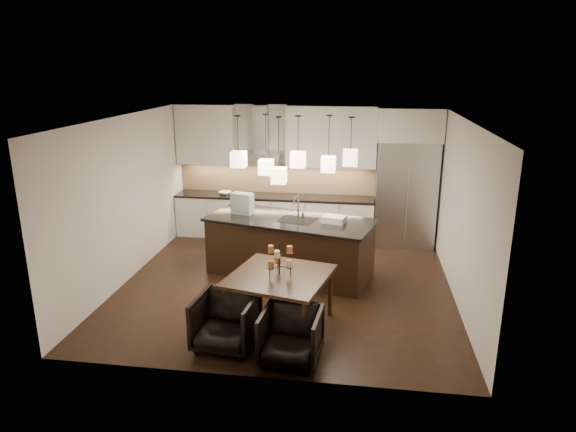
# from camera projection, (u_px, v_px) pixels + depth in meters

# --- Properties ---
(floor) EXTENTS (5.50, 5.50, 0.02)m
(floor) POSITION_uv_depth(u_px,v_px,m) (286.00, 284.00, 8.77)
(floor) COLOR black
(floor) RESTS_ON ground
(ceiling) EXTENTS (5.50, 5.50, 0.02)m
(ceiling) POSITION_uv_depth(u_px,v_px,m) (286.00, 117.00, 7.97)
(ceiling) COLOR white
(ceiling) RESTS_ON wall_back
(wall_back) EXTENTS (5.50, 0.02, 2.80)m
(wall_back) POSITION_uv_depth(u_px,v_px,m) (305.00, 171.00, 10.99)
(wall_back) COLOR silver
(wall_back) RESTS_ON ground
(wall_front) EXTENTS (5.50, 0.02, 2.80)m
(wall_front) POSITION_uv_depth(u_px,v_px,m) (250.00, 269.00, 5.75)
(wall_front) COLOR silver
(wall_front) RESTS_ON ground
(wall_left) EXTENTS (0.02, 5.50, 2.80)m
(wall_left) POSITION_uv_depth(u_px,v_px,m) (127.00, 199.00, 8.75)
(wall_left) COLOR silver
(wall_left) RESTS_ON ground
(wall_right) EXTENTS (0.02, 5.50, 2.80)m
(wall_right) POSITION_uv_depth(u_px,v_px,m) (461.00, 212.00, 7.99)
(wall_right) COLOR silver
(wall_right) RESTS_ON ground
(refrigerator) EXTENTS (1.20, 0.72, 2.15)m
(refrigerator) POSITION_uv_depth(u_px,v_px,m) (405.00, 194.00, 10.43)
(refrigerator) COLOR #B7B7BA
(refrigerator) RESTS_ON floor
(fridge_panel) EXTENTS (1.26, 0.72, 0.65)m
(fridge_panel) POSITION_uv_depth(u_px,v_px,m) (410.00, 124.00, 10.03)
(fridge_panel) COLOR silver
(fridge_panel) RESTS_ON refrigerator
(lower_cabinets) EXTENTS (4.21, 0.62, 0.88)m
(lower_cabinets) POSITION_uv_depth(u_px,v_px,m) (274.00, 217.00, 11.04)
(lower_cabinets) COLOR silver
(lower_cabinets) RESTS_ON floor
(countertop) EXTENTS (4.21, 0.66, 0.04)m
(countertop) POSITION_uv_depth(u_px,v_px,m) (274.00, 197.00, 10.91)
(countertop) COLOR black
(countertop) RESTS_ON lower_cabinets
(backsplash) EXTENTS (4.21, 0.02, 0.63)m
(backsplash) POSITION_uv_depth(u_px,v_px,m) (276.00, 178.00, 11.10)
(backsplash) COLOR #D7B07F
(backsplash) RESTS_ON countertop
(upper_cab_left) EXTENTS (1.25, 0.35, 1.25)m
(upper_cab_left) POSITION_uv_depth(u_px,v_px,m) (206.00, 134.00, 10.88)
(upper_cab_left) COLOR silver
(upper_cab_left) RESTS_ON wall_back
(upper_cab_right) EXTENTS (1.85, 0.35, 1.25)m
(upper_cab_right) POSITION_uv_depth(u_px,v_px,m) (331.00, 137.00, 10.51)
(upper_cab_right) COLOR silver
(upper_cab_right) RESTS_ON wall_back
(hood_canopy) EXTENTS (0.90, 0.52, 0.24)m
(hood_canopy) POSITION_uv_depth(u_px,v_px,m) (260.00, 158.00, 10.76)
(hood_canopy) COLOR #B7B7BA
(hood_canopy) RESTS_ON wall_back
(hood_chimney) EXTENTS (0.30, 0.28, 0.96)m
(hood_chimney) POSITION_uv_depth(u_px,v_px,m) (261.00, 128.00, 10.70)
(hood_chimney) COLOR #B7B7BA
(hood_chimney) RESTS_ON hood_canopy
(fruit_bowl) EXTENTS (0.33, 0.33, 0.06)m
(fruit_bowl) POSITION_uv_depth(u_px,v_px,m) (225.00, 193.00, 10.99)
(fruit_bowl) COLOR silver
(fruit_bowl) RESTS_ON countertop
(island_body) EXTENTS (2.98, 1.78, 0.98)m
(island_body) POSITION_uv_depth(u_px,v_px,m) (290.00, 248.00, 9.06)
(island_body) COLOR black
(island_body) RESTS_ON floor
(island_top) EXTENTS (3.09, 1.89, 0.04)m
(island_top) POSITION_uv_depth(u_px,v_px,m) (290.00, 220.00, 8.91)
(island_top) COLOR black
(island_top) RESTS_ON island_body
(faucet) EXTENTS (0.18, 0.29, 0.42)m
(faucet) POSITION_uv_depth(u_px,v_px,m) (298.00, 206.00, 8.90)
(faucet) COLOR silver
(faucet) RESTS_ON island_top
(tote_bag) EXTENTS (0.42, 0.29, 0.38)m
(tote_bag) POSITION_uv_depth(u_px,v_px,m) (242.00, 203.00, 9.16)
(tote_bag) COLOR #24623D
(tote_bag) RESTS_ON island_top
(food_container) EXTENTS (0.43, 0.35, 0.11)m
(food_container) POSITION_uv_depth(u_px,v_px,m) (334.00, 219.00, 8.69)
(food_container) COLOR silver
(food_container) RESTS_ON island_top
(dining_table) EXTENTS (1.57, 1.57, 0.79)m
(dining_table) POSITION_uv_depth(u_px,v_px,m) (280.00, 300.00, 7.27)
(dining_table) COLOR black
(dining_table) RESTS_ON floor
(candelabra) EXTENTS (0.45, 0.45, 0.46)m
(candelabra) POSITION_uv_depth(u_px,v_px,m) (279.00, 259.00, 7.09)
(candelabra) COLOR black
(candelabra) RESTS_ON dining_table
(candle_a) EXTENTS (0.10, 0.10, 0.10)m
(candle_a) POSITION_uv_depth(u_px,v_px,m) (289.00, 264.00, 7.05)
(candle_a) COLOR beige
(candle_a) RESTS_ON candelabra
(candle_b) EXTENTS (0.10, 0.10, 0.10)m
(candle_b) POSITION_uv_depth(u_px,v_px,m) (278.00, 258.00, 7.24)
(candle_b) COLOR #D2613D
(candle_b) RESTS_ON candelabra
(candle_c) EXTENTS (0.10, 0.10, 0.10)m
(candle_c) POSITION_uv_depth(u_px,v_px,m) (271.00, 265.00, 7.02)
(candle_c) COLOR #A05F2C
(candle_c) RESTS_ON candelabra
(candle_d) EXTENTS (0.10, 0.10, 0.10)m
(candle_d) POSITION_uv_depth(u_px,v_px,m) (290.00, 250.00, 7.10)
(candle_d) COLOR #D2613D
(candle_d) RESTS_ON candelabra
(candle_e) EXTENTS (0.10, 0.10, 0.10)m
(candle_e) POSITION_uv_depth(u_px,v_px,m) (271.00, 249.00, 7.12)
(candle_e) COLOR #A05F2C
(candle_e) RESTS_ON candelabra
(candle_f) EXTENTS (0.10, 0.10, 0.10)m
(candle_f) POSITION_uv_depth(u_px,v_px,m) (277.00, 254.00, 6.93)
(candle_f) COLOR beige
(candle_f) RESTS_ON candelabra
(armchair_left) EXTENTS (0.85, 0.87, 0.73)m
(armchair_left) POSITION_uv_depth(u_px,v_px,m) (226.00, 322.00, 6.73)
(armchair_left) COLOR black
(armchair_left) RESTS_ON floor
(armchair_right) EXTENTS (0.79, 0.81, 0.68)m
(armchair_right) POSITION_uv_depth(u_px,v_px,m) (291.00, 336.00, 6.42)
(armchair_right) COLOR black
(armchair_right) RESTS_ON floor
(pendant_a) EXTENTS (0.24, 0.24, 0.26)m
(pendant_a) POSITION_uv_depth(u_px,v_px,m) (239.00, 159.00, 8.62)
(pendant_a) COLOR beige
(pendant_a) RESTS_ON ceiling
(pendant_b) EXTENTS (0.24, 0.24, 0.26)m
(pendant_b) POSITION_uv_depth(u_px,v_px,m) (266.00, 167.00, 8.94)
(pendant_b) COLOR beige
(pendant_b) RESTS_ON ceiling
(pendant_c) EXTENTS (0.24, 0.24, 0.26)m
(pendant_c) POSITION_uv_depth(u_px,v_px,m) (298.00, 160.00, 8.60)
(pendant_c) COLOR beige
(pendant_c) RESTS_ON ceiling
(pendant_d) EXTENTS (0.24, 0.24, 0.26)m
(pendant_d) POSITION_uv_depth(u_px,v_px,m) (328.00, 164.00, 8.71)
(pendant_d) COLOR beige
(pendant_d) RESTS_ON ceiling
(pendant_e) EXTENTS (0.24, 0.24, 0.26)m
(pendant_e) POSITION_uv_depth(u_px,v_px,m) (350.00, 158.00, 8.38)
(pendant_e) COLOR beige
(pendant_e) RESTS_ON ceiling
(pendant_f) EXTENTS (0.24, 0.24, 0.26)m
(pendant_f) POSITION_uv_depth(u_px,v_px,m) (279.00, 176.00, 8.53)
(pendant_f) COLOR beige
(pendant_f) RESTS_ON ceiling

